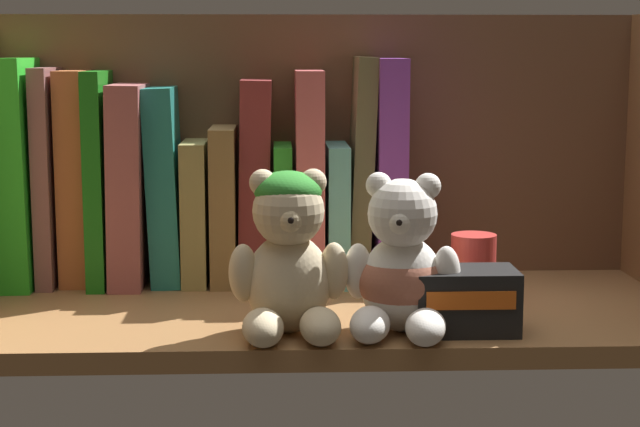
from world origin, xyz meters
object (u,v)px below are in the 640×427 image
Objects in this scene: book_2 at (77,177)px; small_product_box at (465,300)px; book_10 at (309,175)px; book_0 at (24,171)px; book_12 at (360,169)px; book_11 at (336,211)px; book_3 at (103,177)px; pillar_candle at (473,270)px; book_8 at (255,180)px; teddy_bear_smaller at (402,271)px; book_5 at (166,184)px; book_7 at (225,203)px; book_4 at (132,183)px; teddy_bear_larger at (289,257)px; book_13 at (387,169)px; book_6 at (197,210)px; book_1 at (52,175)px.

small_product_box is at bearing -30.84° from book_2.
book_10 is (25.47, 0.00, 0.02)cm from book_2.
book_10 is at bearing 0.00° from book_0.
book_11 is at bearing 180.00° from book_12.
book_11 is (3.06, 0.00, -4.01)cm from book_10.
book_3 is 41.75cm from pillar_candle.
teddy_bear_smaller is (13.57, -23.30, -5.38)cm from book_8.
book_5 is at bearing 135.14° from teddy_bear_smaller.
book_0 is 25.36cm from book_8.
book_7 is 0.77× the size of book_8.
book_0 is 1.06× the size of book_2.
book_4 is 1.46× the size of teddy_bear_larger.
teddy_bear_larger is 10.25cm from teddy_bear_smaller.
book_2 is 40.92cm from teddy_bear_smaller.
small_product_box is (36.11, -23.24, -8.69)cm from book_3.
book_2 is at bearing 161.84° from pillar_candle.
book_13 is 3.37× the size of pillar_candle.
teddy_bear_smaller is at bearing -59.78° from book_8.
book_6 is 13.02cm from book_10.
book_5 is at bearing 180.00° from book_11.
book_1 is 0.95× the size of book_12.
book_11 is at bearing 0.00° from book_3.
small_product_box is at bearing -32.76° from book_3.
book_6 is 1.07× the size of teddy_bear_smaller.
book_0 is 49.93cm from pillar_candle.
book_3 reaches higher than book_11.
book_4 is at bearing 0.00° from book_1.
teddy_bear_smaller is at bearing -30.92° from book_0.
book_12 reaches higher than book_1.
book_12 is (21.49, 0.00, 1.62)cm from book_5.
pillar_candle is (31.77, -13.61, -7.07)cm from book_5.
book_13 is (5.71, 0.00, 4.64)cm from book_11.
book_10 is at bearing 0.00° from book_6.
book_12 is 3.39× the size of pillar_candle.
book_0 reaches higher than book_8.
book_0 is 34.63cm from book_11.
pillar_candle reaches higher than small_product_box.
book_2 reaches higher than teddy_bear_larger.
book_12 is (5.72, 0.00, 0.71)cm from book_10.
pillar_candle is (7.23, -13.61, -8.62)cm from book_13.
book_5 is 35.28cm from pillar_candle.
book_5 reaches higher than book_6.
pillar_candle is (38.66, -13.61, -7.96)cm from book_3.
book_1 is at bearing 180.00° from book_5.
book_7 reaches higher than pillar_candle.
book_3 reaches higher than book_5.
book_4 is 19.53cm from book_10.
book_6 is at bearing 180.00° from book_11.
book_4 is at bearing 180.00° from book_10.
book_5 is at bearing 180.00° from book_6.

